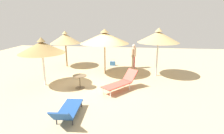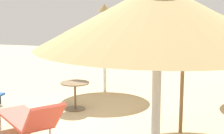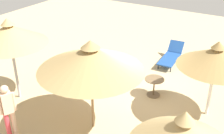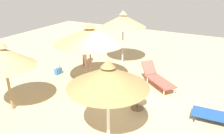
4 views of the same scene
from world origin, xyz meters
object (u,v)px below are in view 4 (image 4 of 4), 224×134
Objects in this scene: parasol_umbrella_back at (3,57)px; parasol_umbrella_near_right at (90,35)px; parasol_umbrella_near_left at (123,21)px; side_table_round at (138,97)px; handbag at (58,71)px; parasol_umbrella_edge at (108,77)px; person_standing_front at (84,49)px; lounge_chair_far_right at (157,77)px.

parasol_umbrella_near_right reaches higher than parasol_umbrella_back.
parasol_umbrella_back is at bearing 76.65° from parasol_umbrella_near_left.
parasol_umbrella_near_right reaches higher than side_table_round.
parasol_umbrella_edge is at bearing 146.25° from handbag.
handbag is at bearing 70.53° from person_standing_front.
parasol_umbrella_edge is at bearing -176.04° from parasol_umbrella_back.
side_table_round is (-4.06, 2.58, -0.50)m from person_standing_front.
parasol_umbrella_back is 6.02m from lounge_chair_far_right.
parasol_umbrella_edge is 4.24m from lounge_chair_far_right.
parasol_umbrella_edge is at bearing 87.00° from lounge_chair_far_right.
parasol_umbrella_near_left is at bearing -103.35° from parasol_umbrella_back.
parasol_umbrella_near_left is 5.95× the size of handbag.
parasol_umbrella_back reaches higher than handbag.
person_standing_front is 3.46× the size of handbag.
parasol_umbrella_near_right is at bearing -18.51° from side_table_round.
parasol_umbrella_edge is 3.67× the size of side_table_round.
parasol_umbrella_near_right is 3.37m from lounge_chair_far_right.
parasol_umbrella_edge reaches higher than side_table_round.
parasol_umbrella_edge is 5.64m from handbag.
parasol_umbrella_back is 1.33× the size of lounge_chair_far_right.
person_standing_front reaches higher than lounge_chair_far_right.
parasol_umbrella_near_right is 2.64m from person_standing_front.
person_standing_front is 4.83m from side_table_round.
parasol_umbrella_near_right is (-1.43, -3.01, 0.25)m from parasol_umbrella_back.
side_table_round is at bearing -151.36° from parasol_umbrella_back.
parasol_umbrella_near_right is 3.20m from side_table_round.
parasol_umbrella_near_left reaches higher than person_standing_front.
parasol_umbrella_back is at bearing 46.30° from lounge_chair_far_right.
handbag is at bearing -78.95° from parasol_umbrella_back.
parasol_umbrella_near_left is at bearing -138.24° from person_standing_front.
lounge_chair_far_right reaches higher than side_table_round.
lounge_chair_far_right is 4.76m from handbag.
parasol_umbrella_near_left is at bearing -68.09° from parasol_umbrella_edge.
handbag is at bearing -6.20° from parasol_umbrella_near_right.
parasol_umbrella_near_right is at bearing -49.06° from parasol_umbrella_edge.
lounge_chair_far_right is at bearing -91.67° from side_table_round.
person_standing_front is at bearing -48.56° from parasol_umbrella_near_right.
parasol_umbrella_back is 3.34m from parasol_umbrella_near_right.
person_standing_front is (1.55, 1.39, -1.38)m from parasol_umbrella_near_left.
lounge_chair_far_right is 4.18m from person_standing_front.
handbag is 4.72m from side_table_round.
parasol_umbrella_near_right is at bearing 89.58° from parasol_umbrella_near_left.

